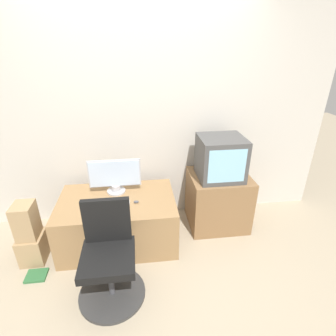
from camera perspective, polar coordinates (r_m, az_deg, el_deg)
name	(u,v)px	position (r m, az deg, el deg)	size (l,w,h in m)	color
ground_plane	(152,298)	(2.55, -3.50, -26.38)	(12.00, 12.00, 0.00)	tan
wall_back	(141,113)	(2.98, -5.99, 11.79)	(4.40, 0.05, 2.60)	beige
desk	(119,220)	(2.94, -10.72, -11.13)	(1.21, 0.77, 0.53)	#937047
side_stand	(218,200)	(3.18, 10.75, -6.81)	(0.67, 0.58, 0.65)	olive
main_monitor	(115,176)	(2.84, -11.49, -1.80)	(0.55, 0.20, 0.38)	#B2B2B7
keyboard	(113,205)	(2.69, -11.80, -7.98)	(0.32, 0.14, 0.01)	silver
mouse	(136,202)	(2.70, -6.93, -7.32)	(0.05, 0.03, 0.03)	#4C4C51
crt_tv	(221,158)	(2.89, 11.38, 2.15)	(0.48, 0.44, 0.46)	#474747
office_chair	(109,261)	(2.39, -12.67, -19.10)	(0.58, 0.58, 0.87)	#333333
cardboard_box_lower	(33,247)	(3.07, -27.25, -15.11)	(0.23, 0.27, 0.29)	#A3845B
cardboard_box_upper	(26,221)	(2.88, -28.56, -10.09)	(0.18, 0.22, 0.36)	#A3845B
book	(37,276)	(2.96, -26.71, -20.19)	(0.19, 0.16, 0.02)	#2D6638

